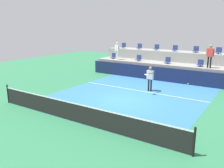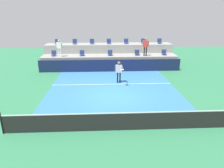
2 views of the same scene
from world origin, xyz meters
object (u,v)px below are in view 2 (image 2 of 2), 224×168
object	(u,v)px
stadium_chair_lower_left	(82,53)
stadium_chair_lower_center	(110,53)
stadium_chair_lower_far_right	(164,53)
stadium_chair_upper_mid_right	(126,42)
stadium_chair_upper_left	(75,42)
stadium_chair_upper_far_left	(57,42)
stadium_chair_lower_far_left	(54,54)
stadium_chair_upper_center	(109,42)
stadium_chair_upper_right	(143,42)
tennis_player	(119,70)
spectator_in_white	(59,47)
stadium_chair_upper_mid_left	(92,42)
tennis_ball	(158,72)
spectator_leaning_on_rail	(146,45)
stadium_chair_upper_far_right	(160,41)
stadium_chair_lower_right	(137,53)

from	to	relation	value
stadium_chair_lower_left	stadium_chair_lower_center	world-z (taller)	same
stadium_chair_lower_left	stadium_chair_lower_far_right	world-z (taller)	same
stadium_chair_lower_center	stadium_chair_upper_mid_right	xyz separation A→B (m)	(1.75, 1.80, 0.85)
stadium_chair_lower_center	stadium_chair_upper_left	xyz separation A→B (m)	(-3.55, 1.80, 0.85)
stadium_chair_lower_far_right	stadium_chair_upper_far_left	world-z (taller)	stadium_chair_upper_far_left
stadium_chair_lower_far_left	stadium_chair_lower_far_right	world-z (taller)	same
stadium_chair_upper_center	stadium_chair_lower_center	bearing A→B (deg)	-88.37
stadium_chair_upper_right	stadium_chair_lower_left	bearing A→B (deg)	-163.89
stadium_chair_lower_far_right	stadium_chair_upper_center	world-z (taller)	stadium_chair_upper_center
stadium_chair_lower_far_left	stadium_chair_lower_center	world-z (taller)	same
tennis_player	spectator_in_white	xyz separation A→B (m)	(-5.19, 4.15, 1.17)
stadium_chair_lower_left	stadium_chair_upper_mid_left	size ratio (longest dim) A/B	1.00
stadium_chair_upper_mid_right	stadium_chair_lower_far_right	bearing A→B (deg)	-27.02
stadium_chair_lower_far_left	tennis_ball	xyz separation A→B (m)	(8.61, -5.43, -0.39)
stadium_chair_upper_far_left	stadium_chair_lower_far_right	bearing A→B (deg)	-9.62
stadium_chair_upper_mid_left	spectator_leaning_on_rail	xyz separation A→B (m)	(5.12, -2.18, -0.03)
stadium_chair_lower_left	stadium_chair_upper_mid_right	bearing A→B (deg)	22.06
stadium_chair_lower_left	stadium_chair_upper_left	distance (m)	2.17
stadium_chair_upper_mid_right	spectator_leaning_on_rail	world-z (taller)	spectator_leaning_on_rail
stadium_chair_upper_left	stadium_chair_upper_mid_left	size ratio (longest dim) A/B	1.00
stadium_chair_upper_mid_right	stadium_chair_upper_far_right	world-z (taller)	same
stadium_chair_upper_center	spectator_leaning_on_rail	xyz separation A→B (m)	(3.38, -2.18, -0.03)
stadium_chair_upper_far_right	tennis_ball	xyz separation A→B (m)	(-2.01, -7.23, -1.24)
stadium_chair_upper_right	stadium_chair_upper_far_right	size ratio (longest dim) A/B	1.00
stadium_chair_lower_far_left	stadium_chair_upper_far_left	world-z (taller)	stadium_chair_upper_far_left
stadium_chair_lower_far_left	spectator_in_white	distance (m)	1.06
stadium_chair_lower_far_left	stadium_chair_lower_left	xyz separation A→B (m)	(2.67, 0.00, 0.00)
stadium_chair_lower_far_left	stadium_chair_lower_far_right	size ratio (longest dim) A/B	1.00
stadium_chair_upper_center	stadium_chair_upper_mid_right	world-z (taller)	same
tennis_player	spectator_leaning_on_rail	world-z (taller)	spectator_leaning_on_rail
stadium_chair_upper_left	stadium_chair_upper_mid_right	bearing A→B (deg)	0.00
stadium_chair_upper_mid_left	spectator_in_white	xyz separation A→B (m)	(-2.91, -2.18, -0.12)
tennis_player	stadium_chair_lower_far_right	bearing A→B (deg)	43.42
stadium_chair_lower_far_left	stadium_chair_upper_mid_right	bearing A→B (deg)	14.20
tennis_ball	stadium_chair_upper_center	bearing A→B (deg)	114.54
tennis_ball	stadium_chair_upper_left	bearing A→B (deg)	133.26
stadium_chair_lower_left	stadium_chair_lower_far_right	bearing A→B (deg)	0.00
stadium_chair_lower_left	stadium_chair_upper_mid_left	xyz separation A→B (m)	(0.90, 1.80, 0.85)
stadium_chair_lower_far_left	stadium_chair_upper_right	xyz separation A→B (m)	(8.91, 1.80, 0.85)
stadium_chair_lower_left	stadium_chair_upper_center	size ratio (longest dim) A/B	1.00
stadium_chair_lower_center	stadium_chair_lower_far_right	bearing A→B (deg)	0.00
spectator_leaning_on_rail	tennis_ball	world-z (taller)	spectator_leaning_on_rail
stadium_chair_lower_right	stadium_chair_lower_left	bearing A→B (deg)	180.00
stadium_chair_upper_far_left	tennis_ball	distance (m)	11.29
stadium_chair_lower_left	stadium_chair_upper_right	distance (m)	6.54
stadium_chair_upper_left	tennis_player	world-z (taller)	stadium_chair_upper_left
stadium_chair_lower_right	stadium_chair_lower_far_right	size ratio (longest dim) A/B	1.00
stadium_chair_lower_far_left	tennis_player	size ratio (longest dim) A/B	0.31
stadium_chair_lower_right	spectator_in_white	distance (m)	7.37
stadium_chair_upper_mid_right	stadium_chair_upper_far_right	bearing A→B (deg)	0.00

